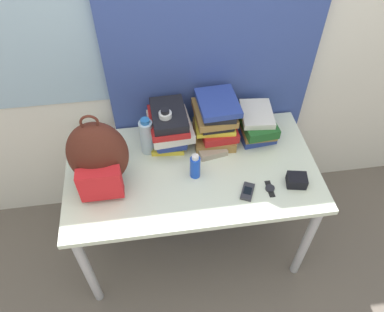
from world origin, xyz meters
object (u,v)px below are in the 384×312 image
at_px(backpack, 98,157).
at_px(cell_phone, 248,192).
at_px(water_bottle, 147,136).
at_px(sports_bottle, 166,130).
at_px(book_stack_center, 215,120).
at_px(book_stack_left, 169,127).
at_px(sunscreen_bottle, 195,166).
at_px(book_stack_right, 256,123).
at_px(wristwatch, 270,188).
at_px(sunglasses_case, 213,153).
at_px(camera_pouch, 297,180).

xyz_separation_m(backpack, cell_phone, (0.70, -0.17, -0.17)).
bearing_deg(water_bottle, sports_bottle, 4.87).
bearing_deg(water_bottle, backpack, -141.97).
xyz_separation_m(book_stack_center, water_bottle, (-0.38, -0.05, -0.02)).
bearing_deg(book_stack_left, sunscreen_bottle, -68.08).
xyz_separation_m(book_stack_center, cell_phone, (0.09, -0.40, -0.12)).
bearing_deg(water_bottle, book_stack_right, 3.91).
xyz_separation_m(cell_phone, wristwatch, (0.12, 0.00, -0.00)).
bearing_deg(book_stack_right, book_stack_center, 178.23).
height_order(backpack, sunscreen_bottle, backpack).
height_order(sunscreen_bottle, sunglasses_case, sunscreen_bottle).
relative_size(book_stack_left, wristwatch, 2.76).
bearing_deg(book_stack_left, book_stack_center, 0.29).
distance_m(backpack, water_bottle, 0.31).
bearing_deg(backpack, sunglasses_case, 9.58).
distance_m(book_stack_right, sports_bottle, 0.50).
xyz_separation_m(book_stack_right, camera_pouch, (0.12, -0.38, -0.05)).
xyz_separation_m(book_stack_center, wristwatch, (0.21, -0.40, -0.13)).
bearing_deg(sunscreen_bottle, book_stack_right, 33.42).
bearing_deg(sports_bottle, backpack, -150.47).
distance_m(backpack, sports_bottle, 0.39).
relative_size(water_bottle, sunscreen_bottle, 1.51).
bearing_deg(backpack, wristwatch, -11.60).
bearing_deg(book_stack_right, water_bottle, -176.09).
distance_m(book_stack_right, sunscreen_bottle, 0.46).
xyz_separation_m(book_stack_left, cell_phone, (0.34, -0.40, -0.11)).
relative_size(sports_bottle, camera_pouch, 2.50).
height_order(water_bottle, sunglasses_case, water_bottle).
height_order(book_stack_right, water_bottle, water_bottle).
relative_size(backpack, book_stack_left, 1.55).
bearing_deg(camera_pouch, book_stack_right, 106.87).
relative_size(sports_bottle, cell_phone, 2.32).
height_order(sunglasses_case, wristwatch, sunglasses_case).
bearing_deg(camera_pouch, cell_phone, -175.88).
bearing_deg(water_bottle, book_stack_left, 21.02).
bearing_deg(sunglasses_case, book_stack_left, 148.97).
distance_m(cell_phone, camera_pouch, 0.26).
bearing_deg(book_stack_center, book_stack_right, -1.77).
bearing_deg(water_bottle, camera_pouch, -25.10).
xyz_separation_m(cell_phone, sunglasses_case, (-0.12, 0.27, 0.01)).
relative_size(book_stack_right, camera_pouch, 2.61).
xyz_separation_m(backpack, wristwatch, (0.82, -0.17, -0.18)).
xyz_separation_m(water_bottle, sunscreen_bottle, (0.23, -0.21, -0.04)).
bearing_deg(sports_bottle, sunscreen_bottle, -60.97).
xyz_separation_m(book_stack_center, sports_bottle, (-0.27, -0.04, 0.00)).
height_order(water_bottle, wristwatch, water_bottle).
xyz_separation_m(water_bottle, cell_phone, (0.47, -0.36, -0.10)).
relative_size(backpack, sunscreen_bottle, 2.91).
relative_size(book_stack_center, sports_bottle, 0.99).
height_order(cell_phone, wristwatch, cell_phone).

